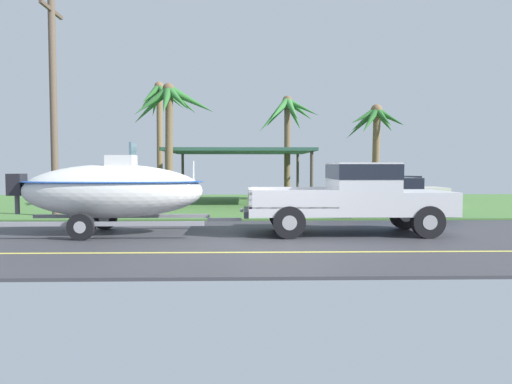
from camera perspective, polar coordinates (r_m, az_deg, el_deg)
ground at (r=19.99m, az=0.97°, el=-2.06°), size 36.00×22.00×0.11m
pickup_truck_towing at (r=12.85m, az=12.29°, el=-0.28°), size 5.45×2.02×1.86m
boat_on_trailer at (r=12.94m, az=-16.80°, el=0.16°), size 5.97×2.20×2.38m
parked_sedan_near at (r=17.34m, az=14.94°, el=-0.67°), size 4.63×1.88×1.38m
parked_sedan_far at (r=21.41m, az=15.64°, el=-0.01°), size 4.46×1.88×1.38m
carport_awning at (r=22.75m, az=-1.93°, el=4.77°), size 6.59×5.77×2.57m
palm_tree_near_left at (r=19.89m, az=-10.17°, el=9.40°), size 3.55×2.76×5.13m
palm_tree_near_right at (r=26.46m, az=-11.37°, el=9.65°), size 2.48×3.11×6.30m
palm_tree_mid at (r=24.30m, az=3.65°, el=8.78°), size 3.20×3.29×5.33m
palm_tree_far_left at (r=24.39m, az=14.06°, el=7.61°), size 2.89×2.83×4.83m
utility_pole at (r=18.07m, az=-22.99°, el=9.88°), size 0.24×1.80×7.68m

